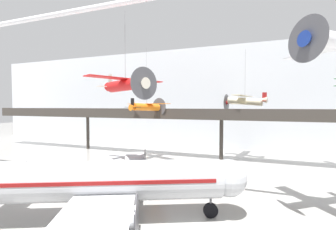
% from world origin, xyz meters
% --- Properties ---
extents(hangar_back_wall, '(140.00, 3.00, 23.88)m').
position_xyz_m(hangar_back_wall, '(0.00, 39.68, 11.94)').
color(hangar_back_wall, silver).
rests_on(hangar_back_wall, ground).
extents(mezzanine_walkway, '(110.00, 3.20, 9.44)m').
position_xyz_m(mezzanine_walkway, '(0.00, 26.35, 7.80)').
color(mezzanine_walkway, '#38332D').
rests_on(mezzanine_walkway, ground).
extents(airliner_silver_main, '(24.85, 29.17, 9.90)m').
position_xyz_m(airliner_silver_main, '(-7.25, 0.79, 3.49)').
color(airliner_silver_main, '#B7BABF').
rests_on(airliner_silver_main, ground).
extents(suspended_plane_orange_highwing, '(9.25, 7.89, 12.13)m').
position_xyz_m(suspended_plane_orange_highwing, '(-12.65, 21.76, 9.78)').
color(suspended_plane_orange_highwing, orange).
extents(suspended_plane_cream_biplane, '(7.81, 9.42, 11.48)m').
position_xyz_m(suspended_plane_cream_biplane, '(3.99, 28.92, 10.84)').
color(suspended_plane_cream_biplane, beige).
extents(suspended_plane_red_highwing, '(7.94, 8.99, 9.87)m').
position_xyz_m(suspended_plane_red_highwing, '(-8.30, 7.06, 12.32)').
color(suspended_plane_red_highwing, red).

